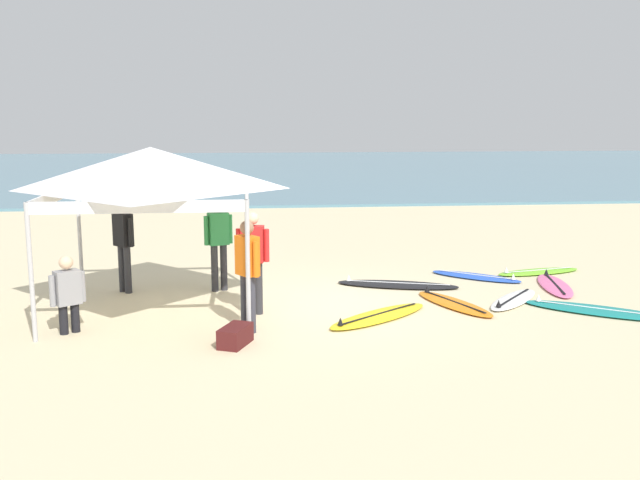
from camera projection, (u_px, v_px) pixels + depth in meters
ground_plane at (324, 306)px, 12.42m from camera, size 80.00×80.00×0.00m
sea at (268, 169)px, 43.13m from camera, size 80.00×36.00×0.10m
canopy_tent at (151, 169)px, 11.76m from camera, size 3.22×3.22×2.75m
surfboard_blue at (476, 276)px, 14.56m from camera, size 1.78×1.57×0.19m
surfboard_teal at (599, 310)px, 12.03m from camera, size 2.38×1.96×0.19m
surfboard_white at (513, 300)px, 12.73m from camera, size 1.54×1.69×0.19m
surfboard_yellow at (378, 316)px, 11.70m from camera, size 2.09×1.82×0.19m
surfboard_orange at (454, 303)px, 12.47m from camera, size 1.21×2.00×0.19m
surfboard_lime at (538, 272)px, 15.00m from camera, size 1.98×0.93×0.19m
surfboard_pink at (555, 285)px, 13.80m from camera, size 0.92×2.03×0.19m
surfboard_black at (397, 284)px, 13.87m from camera, size 2.42×1.29×0.19m
person_green at (218, 239)px, 13.36m from camera, size 0.52×0.34×1.71m
person_black at (123, 240)px, 13.24m from camera, size 0.41×0.43×1.71m
person_red at (253, 255)px, 11.79m from camera, size 0.54×0.28×1.71m
person_orange at (248, 268)px, 10.83m from camera, size 0.38×0.47×1.71m
person_grey at (68, 291)px, 10.80m from camera, size 0.47×0.39×1.20m
gear_bag_near_tent at (235, 336)px, 10.31m from camera, size 0.53×0.68×0.28m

